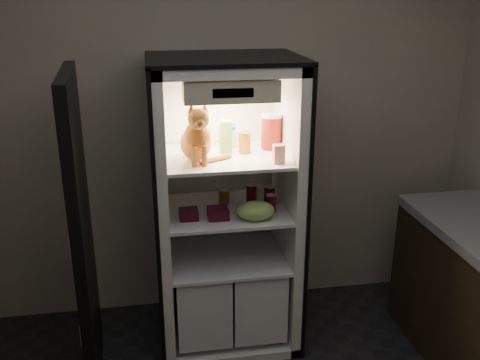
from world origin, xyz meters
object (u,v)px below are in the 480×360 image
object	(u,v)px
parmesan_shaker	(226,137)
grape_bag	(256,211)
condiment_jar	(224,196)
refrigerator	(225,226)
tabby_cat	(197,138)
salsa_jar	(245,143)
pepper_jar	(271,131)
soda_can_a	(252,194)
cream_carton	(279,154)
mayo_tub	(228,136)
soda_can_b	(269,196)
berry_box_right	(218,213)
berry_box_left	(189,214)
soda_can_c	(271,203)

from	to	relation	value
parmesan_shaker	grape_bag	xyz separation A→B (m)	(0.14, -0.23, -0.40)
condiment_jar	refrigerator	bearing A→B (deg)	-89.06
tabby_cat	grape_bag	xyz separation A→B (m)	(0.33, -0.11, -0.43)
salsa_jar	pepper_jar	size ratio (longest dim) A/B	0.58
pepper_jar	soda_can_a	bearing A→B (deg)	-167.93
cream_carton	refrigerator	bearing A→B (deg)	136.12
salsa_jar	pepper_jar	distance (m)	0.20
refrigerator	salsa_jar	world-z (taller)	refrigerator
parmesan_shaker	salsa_jar	size ratio (longest dim) A/B	1.61
soda_can_a	salsa_jar	bearing A→B (deg)	-143.28
soda_can_a	condiment_jar	size ratio (longest dim) A/B	1.29
mayo_tub	parmesan_shaker	bearing A→B (deg)	-103.11
soda_can_b	berry_box_right	distance (m)	0.38
pepper_jar	salsa_jar	bearing A→B (deg)	-159.64
parmesan_shaker	berry_box_left	world-z (taller)	parmesan_shaker
pepper_jar	berry_box_left	world-z (taller)	pepper_jar
parmesan_shaker	grape_bag	distance (m)	0.48
salsa_jar	cream_carton	size ratio (longest dim) A/B	1.19
condiment_jar	berry_box_left	size ratio (longest dim) A/B	0.86
grape_bag	mayo_tub	bearing A→B (deg)	107.14
soda_can_b	pepper_jar	bearing A→B (deg)	73.29
mayo_tub	condiment_jar	bearing A→B (deg)	-117.21
soda_can_b	berry_box_left	world-z (taller)	soda_can_b
mayo_tub	salsa_jar	size ratio (longest dim) A/B	1.09
refrigerator	soda_can_a	distance (m)	0.27
soda_can_c	berry_box_left	distance (m)	0.51
cream_carton	condiment_jar	distance (m)	0.54
soda_can_a	berry_box_left	distance (m)	0.46
soda_can_a	berry_box_left	size ratio (longest dim) A/B	1.11
refrigerator	grape_bag	world-z (taller)	refrigerator
refrigerator	condiment_jar	size ratio (longest dim) A/B	19.46
tabby_cat	salsa_jar	xyz separation A→B (m)	(0.30, 0.12, -0.07)
pepper_jar	parmesan_shaker	bearing A→B (deg)	-169.12
cream_carton	berry_box_right	xyz separation A→B (m)	(-0.35, 0.06, -0.37)
mayo_tub	condiment_jar	xyz separation A→B (m)	(-0.04, -0.07, -0.37)
soda_can_b	grape_bag	world-z (taller)	soda_can_b
soda_can_c	refrigerator	bearing A→B (deg)	148.74
refrigerator	salsa_jar	distance (m)	0.58
tabby_cat	salsa_jar	world-z (taller)	tabby_cat
mayo_tub	tabby_cat	bearing A→B (deg)	-130.36
berry_box_right	parmesan_shaker	bearing A→B (deg)	66.60
parmesan_shaker	berry_box_right	xyz separation A→B (m)	(-0.08, -0.18, -0.42)
mayo_tub	cream_carton	xyz separation A→B (m)	(0.24, -0.37, -0.02)
soda_can_a	soda_can_b	size ratio (longest dim) A/B	0.98
tabby_cat	grape_bag	bearing A→B (deg)	-21.13
soda_can_c	berry_box_left	world-z (taller)	soda_can_c
soda_can_a	condiment_jar	distance (m)	0.18
soda_can_b	berry_box_left	size ratio (longest dim) A/B	1.12
refrigerator	soda_can_c	bearing A→B (deg)	-31.26
pepper_jar	condiment_jar	world-z (taller)	pepper_jar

